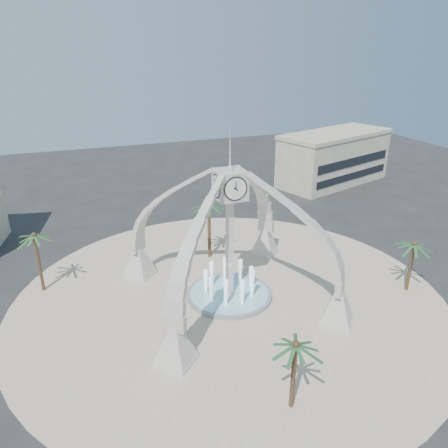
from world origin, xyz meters
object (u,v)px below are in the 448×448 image
object	(u,v)px
fountain	(229,294)
palm_east	(414,244)
clock_tower	(230,234)
palm_south	(296,346)
palm_west	(34,236)
palm_north	(209,205)

from	to	relation	value
fountain	palm_east	bearing A→B (deg)	-16.83
clock_tower	fountain	size ratio (longest dim) A/B	2.24
fountain	palm_south	xyz separation A→B (m)	(-1.15, -14.01, 4.61)
palm_west	palm_south	xyz separation A→B (m)	(15.23, -21.46, -0.83)
clock_tower	fountain	world-z (taller)	clock_tower
palm_north	palm_east	bearing A→B (deg)	-41.13
palm_east	palm_south	world-z (taller)	palm_south
fountain	palm_north	distance (m)	10.44
palm_north	palm_south	bearing A→B (deg)	-95.43
clock_tower	palm_north	world-z (taller)	clock_tower
clock_tower	palm_west	size ratio (longest dim) A/B	2.78
clock_tower	fountain	xyz separation A→B (m)	(0.00, 0.00, -6.20)
palm_north	palm_west	bearing A→B (deg)	-176.40
palm_east	palm_south	bearing A→B (deg)	-152.92
palm_north	palm_south	size ratio (longest dim) A/B	1.26
fountain	palm_north	bearing A→B (deg)	83.38
palm_west	palm_south	size ratio (longest dim) A/B	1.15
palm_east	palm_west	xyz separation A→B (m)	(-32.88, 12.44, 0.86)
palm_west	clock_tower	bearing A→B (deg)	-24.45
palm_east	palm_north	distance (m)	20.62
palm_west	fountain	bearing A→B (deg)	-24.45
fountain	palm_north	size ratio (longest dim) A/B	1.14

